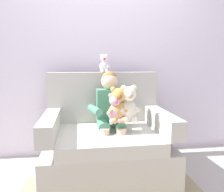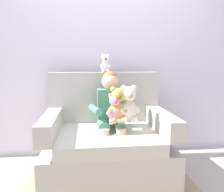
# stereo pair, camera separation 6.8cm
# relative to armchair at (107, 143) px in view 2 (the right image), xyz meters

# --- Properties ---
(ground_plane) EXTENTS (8.00, 8.00, 0.00)m
(ground_plane) POSITION_rel_armchair_xyz_m (0.00, -0.05, -0.32)
(ground_plane) COLOR #ADA89E
(back_wall) EXTENTS (6.00, 0.10, 2.60)m
(back_wall) POSITION_rel_armchair_xyz_m (0.00, 0.63, 0.98)
(back_wall) COLOR silver
(back_wall) RESTS_ON ground
(armchair) EXTENTS (1.22, 0.90, 1.03)m
(armchair) POSITION_rel_armchair_xyz_m (0.00, 0.00, 0.00)
(armchair) COLOR #BCB7AD
(armchair) RESTS_ON ground
(seated_child) EXTENTS (0.45, 0.39, 0.82)m
(seated_child) POSITION_rel_armchair_xyz_m (0.04, 0.02, 0.36)
(seated_child) COLOR #4C9370
(seated_child) RESTS_ON armchair
(plush_cream) EXTENTS (0.21, 0.17, 0.35)m
(plush_cream) POSITION_rel_armchair_xyz_m (0.19, -0.14, 0.42)
(plush_cream) COLOR silver
(plush_cream) RESTS_ON armchair
(plush_honey) EXTENTS (0.20, 0.16, 0.34)m
(plush_honey) POSITION_rel_armchair_xyz_m (0.09, -0.14, 0.41)
(plush_honey) COLOR gold
(plush_honey) RESTS_ON armchair
(plush_pink) EXTENTS (0.16, 0.13, 0.28)m
(plush_pink) POSITION_rel_armchair_xyz_m (0.06, -0.15, 0.38)
(plush_pink) COLOR #EAA8BC
(plush_pink) RESTS_ON armchair
(plush_white_on_backrest) EXTENTS (0.12, 0.10, 0.20)m
(plush_white_on_backrest) POSITION_rel_armchair_xyz_m (0.01, 0.33, 0.80)
(plush_white_on_backrest) COLOR white
(plush_white_on_backrest) RESTS_ON armchair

